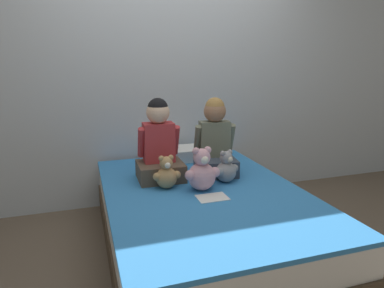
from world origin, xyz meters
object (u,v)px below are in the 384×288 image
(teddy_bear_held_by_left_child, at_px, (166,174))
(child_on_left, at_px, (159,146))
(bed, at_px, (203,220))
(teddy_bear_held_by_right_child, at_px, (226,169))
(sign_card, at_px, (212,197))
(teddy_bear_between_children, at_px, (202,172))
(pillow_at_headboard, at_px, (174,154))
(child_on_right, at_px, (215,142))

(teddy_bear_held_by_left_child, bearing_deg, child_on_left, 89.84)
(bed, distance_m, teddy_bear_held_by_right_child, 0.42)
(bed, xyz_separation_m, sign_card, (0.01, -0.16, 0.24))
(bed, height_order, teddy_bear_held_by_left_child, teddy_bear_held_by_left_child)
(child_on_left, relative_size, sign_card, 3.04)
(child_on_left, xyz_separation_m, sign_card, (0.25, -0.51, -0.26))
(teddy_bear_held_by_left_child, height_order, teddy_bear_held_by_right_child, teddy_bear_held_by_right_child)
(child_on_left, relative_size, teddy_bear_held_by_right_child, 2.52)
(teddy_bear_held_by_left_child, xyz_separation_m, teddy_bear_between_children, (0.23, -0.12, 0.03))
(teddy_bear_held_by_left_child, relative_size, pillow_at_headboard, 0.47)
(teddy_bear_between_children, xyz_separation_m, pillow_at_headboard, (0.01, 0.80, -0.08))
(teddy_bear_held_by_left_child, relative_size, sign_card, 1.19)
(teddy_bear_between_children, bearing_deg, child_on_right, 53.42)
(child_on_right, xyz_separation_m, sign_card, (-0.22, -0.51, -0.26))
(bed, distance_m, pillow_at_headboard, 0.86)
(teddy_bear_held_by_left_child, height_order, sign_card, teddy_bear_held_by_left_child)
(teddy_bear_held_by_left_child, distance_m, teddy_bear_between_children, 0.26)
(bed, bearing_deg, teddy_bear_held_by_right_child, 26.27)
(teddy_bear_between_children, relative_size, pillow_at_headboard, 0.60)
(teddy_bear_held_by_left_child, distance_m, pillow_at_headboard, 0.73)
(sign_card, bearing_deg, teddy_bear_held_by_right_child, 50.93)
(child_on_left, xyz_separation_m, teddy_bear_held_by_left_child, (-0.00, -0.23, -0.16))
(teddy_bear_held_by_right_child, relative_size, sign_card, 1.20)
(child_on_right, bearing_deg, teddy_bear_between_children, -117.51)
(child_on_right, xyz_separation_m, teddy_bear_held_by_right_child, (-0.00, -0.25, -0.16))
(teddy_bear_held_by_left_child, xyz_separation_m, pillow_at_headboard, (0.25, 0.69, -0.05))
(teddy_bear_held_by_right_child, bearing_deg, pillow_at_headboard, 89.30)
(sign_card, bearing_deg, teddy_bear_between_children, 96.33)
(bed, relative_size, teddy_bear_between_children, 6.16)
(child_on_right, bearing_deg, child_on_left, -172.84)
(teddy_bear_held_by_left_child, bearing_deg, pillow_at_headboard, 70.28)
(teddy_bear_held_by_right_child, distance_m, pillow_at_headboard, 0.74)
(bed, relative_size, teddy_bear_held_by_right_child, 7.81)
(sign_card, bearing_deg, teddy_bear_held_by_left_child, 131.91)
(teddy_bear_between_children, height_order, sign_card, teddy_bear_between_children)
(bed, xyz_separation_m, pillow_at_headboard, (0.00, 0.81, 0.29))
(sign_card, bearing_deg, bed, 92.43)
(bed, relative_size, pillow_at_headboard, 3.69)
(bed, xyz_separation_m, teddy_bear_held_by_left_child, (-0.25, 0.12, 0.34))
(pillow_at_headboard, xyz_separation_m, sign_card, (0.01, -0.97, -0.05))
(sign_card, bearing_deg, child_on_left, 116.27)
(teddy_bear_held_by_right_child, height_order, teddy_bear_between_children, teddy_bear_between_children)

